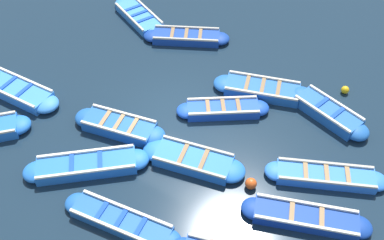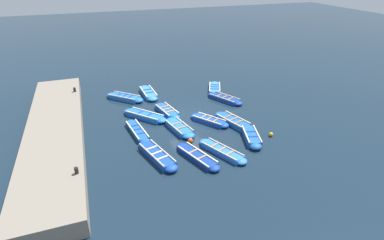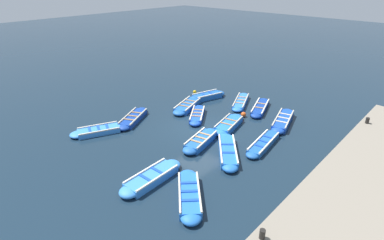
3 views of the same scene
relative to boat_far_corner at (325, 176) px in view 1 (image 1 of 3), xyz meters
The scene contains 15 objects.
ground_plane 5.27m from the boat_far_corner, 85.39° to the right, with size 120.00×120.00×0.00m, color #162838.
boat_far_corner is the anchor object (origin of this frame).
boat_inner_gap 10.97m from the boat_far_corner, 77.72° to the right, with size 1.11×3.65×0.44m.
boat_bow_out 6.21m from the boat_far_corner, 43.40° to the right, with size 1.22×3.71×0.37m.
boat_stern_in 4.05m from the boat_far_corner, 66.22° to the right, with size 1.61×3.45×0.41m.
boat_end_of_row 10.54m from the boat_far_corner, 110.96° to the right, with size 2.22×3.51×0.36m.
boat_mid_row 7.30m from the boat_far_corner, 60.82° to the right, with size 3.15×3.44×0.43m.
boat_drifting 8.17m from the boat_far_corner, 116.31° to the right, with size 2.37×3.51×0.38m.
boat_alongside 6.76m from the boat_far_corner, 75.06° to the right, with size 1.50×3.35×0.45m.
boat_tucked 4.10m from the boat_far_corner, 101.37° to the right, with size 2.46×3.05×0.39m.
boat_centre 2.71m from the boat_far_corner, 160.85° to the right, with size 1.66×3.25×0.46m.
boat_outer_right 4.10m from the boat_far_corner, 126.18° to the right, with size 1.97×3.68×0.42m.
boat_broadside 1.66m from the boat_far_corner, ahead, with size 1.95×3.68×0.38m.
buoy_orange_near 2.30m from the boat_far_corner, 50.65° to the right, with size 0.35×0.35×0.35m, color #E05119.
buoy_yellow_far 4.11m from the boat_far_corner, 169.13° to the right, with size 0.29×0.29×0.29m, color #EAB214.
Camera 1 is at (8.52, 6.09, 11.24)m, focal length 42.00 mm.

